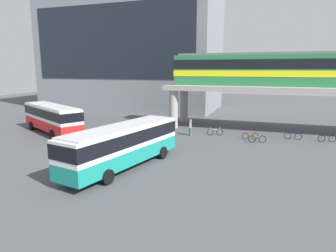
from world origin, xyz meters
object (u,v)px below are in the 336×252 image
(bus_secondary, at_px, (52,116))
(bicycle_blue, at_px, (293,136))
(train, at_px, (279,69))
(station_building, at_px, (132,51))
(bicycle_red, at_px, (250,136))
(bicycle_black, at_px, (327,138))
(bicycle_brown, at_px, (257,139))
(pedestrian_at_kerb, at_px, (190,128))
(bus_main, at_px, (123,142))
(bicycle_silver, at_px, (215,132))

(bus_secondary, height_order, bicycle_blue, bus_secondary)
(train, bearing_deg, station_building, 150.86)
(station_building, xyz_separation_m, bicycle_red, (23.22, -19.90, -10.21))
(bicycle_black, xyz_separation_m, bicycle_brown, (-6.70, -2.62, 0.00))
(station_building, bearing_deg, bus_secondary, -86.85)
(pedestrian_at_kerb, bearing_deg, bus_secondary, -165.96)
(train, relative_size, bus_secondary, 2.26)
(bicycle_blue, distance_m, bicycle_black, 3.21)
(bicycle_brown, relative_size, pedestrian_at_kerb, 0.95)
(train, relative_size, bus_main, 2.18)
(bicycle_blue, bearing_deg, bicycle_red, -161.07)
(bicycle_silver, height_order, pedestrian_at_kerb, pedestrian_at_kerb)
(bicycle_brown, bearing_deg, bus_main, -128.60)
(bicycle_red, distance_m, bicycle_silver, 3.93)
(bicycle_brown, bearing_deg, train, 76.16)
(bicycle_red, bearing_deg, bicycle_blue, 18.93)
(bicycle_black, relative_size, pedestrian_at_kerb, 0.97)
(bicycle_red, relative_size, pedestrian_at_kerb, 0.93)
(bicycle_blue, relative_size, bicycle_red, 1.06)
(bicycle_black, bearing_deg, bus_main, -138.41)
(station_building, bearing_deg, bicycle_silver, -44.73)
(bicycle_black, height_order, bicycle_silver, same)
(bus_secondary, relative_size, bicycle_blue, 6.08)
(station_building, height_order, bus_main, station_building)
(bus_main, height_order, pedestrian_at_kerb, bus_main)
(train, distance_m, bus_main, 21.83)
(train, bearing_deg, bicycle_red, -113.74)
(bicycle_brown, bearing_deg, bicycle_black, 21.36)
(bicycle_silver, bearing_deg, bicycle_red, -10.78)
(train, relative_size, bicycle_red, 14.60)
(train, distance_m, bus_secondary, 26.77)
(bus_main, bearing_deg, bus_secondary, 148.09)
(bicycle_red, xyz_separation_m, bicycle_brown, (0.78, -1.22, 0.00))
(station_building, height_order, bus_secondary, station_building)
(bus_main, bearing_deg, bicycle_blue, 48.20)
(bicycle_brown, distance_m, pedestrian_at_kerb, 7.29)
(bus_main, height_order, bicycle_silver, bus_main)
(bicycle_black, bearing_deg, bicycle_brown, -158.64)
(bus_secondary, height_order, pedestrian_at_kerb, bus_secondary)
(pedestrian_at_kerb, bearing_deg, bicycle_black, 7.07)
(train, bearing_deg, bicycle_blue, -66.28)
(station_building, xyz_separation_m, train, (25.67, -14.31, -3.27))
(bicycle_blue, relative_size, bicycle_black, 1.02)
(bicycle_blue, relative_size, bicycle_silver, 1.03)
(bus_main, xyz_separation_m, pedestrian_at_kerb, (1.89, 12.31, -1.13))
(bicycle_black, bearing_deg, train, 140.13)
(pedestrian_at_kerb, bearing_deg, train, 33.63)
(bicycle_silver, bearing_deg, pedestrian_at_kerb, -157.58)
(bus_secondary, bearing_deg, pedestrian_at_kerb, 14.04)
(station_building, relative_size, pedestrian_at_kerb, 17.39)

